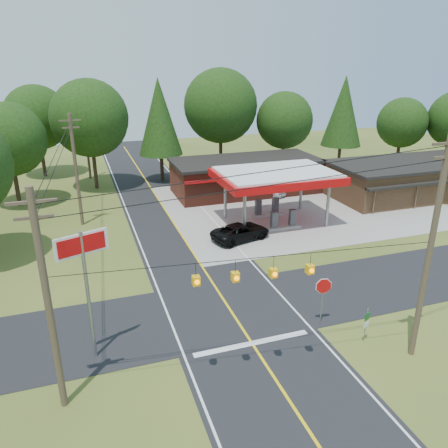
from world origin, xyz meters
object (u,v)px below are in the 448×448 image
object	(u,v)px
sedan_car	(269,189)
big_stop_sign	(84,266)
suv_car	(241,232)
octagonal_stop_sign	(323,289)
gas_canopy	(276,177)

from	to	relation	value
sedan_car	big_stop_sign	xyz separation A→B (m)	(-20.00, -23.01, 4.43)
big_stop_sign	sedan_car	bearing A→B (deg)	49.00
suv_car	sedan_car	xyz separation A→B (m)	(7.50, 11.00, -0.00)
suv_car	sedan_car	world-z (taller)	same
suv_car	sedan_car	size ratio (longest dim) A/B	1.23
big_stop_sign	octagonal_stop_sign	world-z (taller)	big_stop_sign
gas_canopy	octagonal_stop_sign	bearing A→B (deg)	-105.69
gas_canopy	octagonal_stop_sign	distance (m)	16.77
sedan_car	octagonal_stop_sign	xyz separation A→B (m)	(-7.50, -24.01, 1.47)
big_stop_sign	suv_car	bearing A→B (deg)	43.85
suv_car	gas_canopy	bearing A→B (deg)	-71.48
gas_canopy	suv_car	distance (m)	6.47
suv_car	big_stop_sign	size ratio (longest dim) A/B	0.74
gas_canopy	suv_car	xyz separation A→B (m)	(-4.50, -3.00, -3.56)
octagonal_stop_sign	sedan_car	bearing A→B (deg)	72.66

